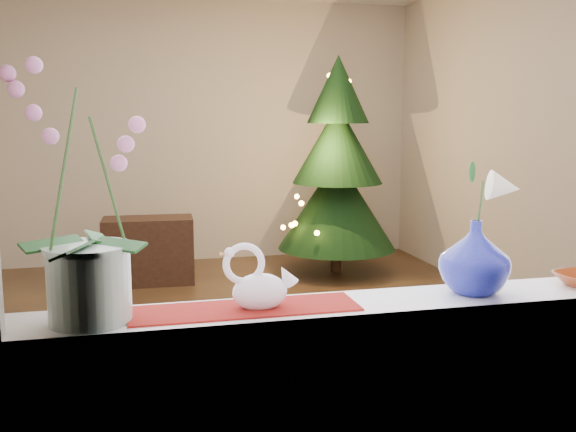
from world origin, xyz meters
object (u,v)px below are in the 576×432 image
blue_vase (475,252)px  paperweight (492,282)px  xmas_tree (337,166)px  swan (260,278)px  orchid_pot (85,194)px  side_table (149,251)px

blue_vase → paperweight: blue_vase is taller
blue_vase → xmas_tree: (0.81, 3.98, -0.02)m
swan → paperweight: (0.79, -0.01, -0.06)m
paperweight → xmas_tree: 4.07m
orchid_pot → side_table: (0.24, 3.99, -0.99)m
side_table → orchid_pot: bearing=-91.0°
swan → side_table: 4.06m
xmas_tree → orchid_pot: bearing=-117.0°
orchid_pot → blue_vase: (1.23, 0.02, -0.23)m
blue_vase → swan: bearing=-179.0°
blue_vase → side_table: 4.17m
paperweight → side_table: size_ratio=0.10×
orchid_pot → side_table: size_ratio=0.93×
swan → xmas_tree: (1.54, 3.99, 0.02)m
orchid_pot → blue_vase: 1.25m
swan → side_table: bearing=113.5°
side_table → blue_vase: bearing=-73.6°
orchid_pot → swan: bearing=0.6°
orchid_pot → swan: (0.50, 0.00, -0.27)m
xmas_tree → paperweight: bearing=-100.6°
side_table → swan: bearing=-83.8°
blue_vase → paperweight: size_ratio=3.61×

